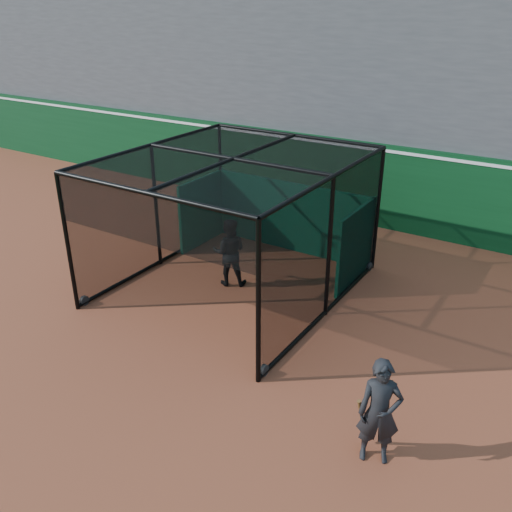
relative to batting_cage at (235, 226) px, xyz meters
The scene contains 6 objects.
ground 3.33m from the batting_cage, 73.72° to the right, with size 120.00×120.00×0.00m, color brown.
outfield_wall 5.74m from the batting_cage, 81.74° to the left, with size 50.00×0.50×2.50m.
grandstand 9.93m from the batting_cage, 85.01° to the left, with size 50.00×7.85×8.95m.
batting_cage is the anchor object (origin of this frame).
batter 0.76m from the batting_cage, 165.24° to the left, with size 0.80×0.63×1.66m, color black.
on_deck_player 5.89m from the batting_cage, 34.90° to the right, with size 0.73×0.63×1.71m.
Camera 1 is at (5.74, -6.58, 6.14)m, focal length 38.00 mm.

